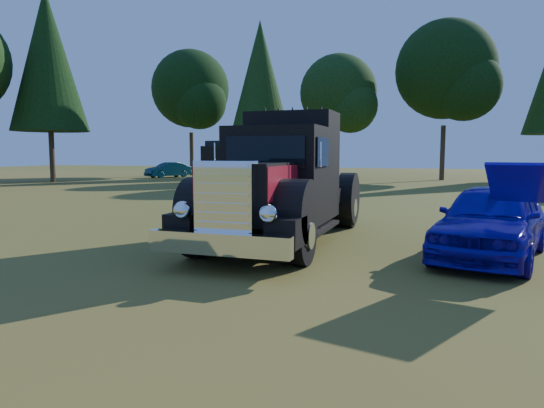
{
  "coord_description": "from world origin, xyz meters",
  "views": [
    {
      "loc": [
        3.78,
        -9.31,
        2.02
      ],
      "look_at": [
        0.56,
        0.03,
        0.99
      ],
      "focal_mm": 32.0,
      "sensor_mm": 36.0,
      "label": 1
    }
  ],
  "objects_px": {
    "diamond_t_truck": "(281,186)",
    "spectator_far": "(216,205)",
    "spectator_near": "(219,207)",
    "distant_teal_car": "(168,170)",
    "hotrod_coupe": "(492,220)"
  },
  "relations": [
    {
      "from": "diamond_t_truck",
      "to": "spectator_far",
      "type": "distance_m",
      "value": 1.66
    },
    {
      "from": "diamond_t_truck",
      "to": "spectator_near",
      "type": "bearing_deg",
      "value": -167.58
    },
    {
      "from": "spectator_far",
      "to": "distant_teal_car",
      "type": "xyz_separation_m",
      "value": [
        -16.72,
        25.62,
        -0.17
      ]
    },
    {
      "from": "spectator_near",
      "to": "spectator_far",
      "type": "height_order",
      "value": "spectator_far"
    },
    {
      "from": "spectator_far",
      "to": "distant_teal_car",
      "type": "height_order",
      "value": "spectator_far"
    },
    {
      "from": "hotrod_coupe",
      "to": "distant_teal_car",
      "type": "distance_m",
      "value": 34.35
    },
    {
      "from": "diamond_t_truck",
      "to": "distant_teal_car",
      "type": "relative_size",
      "value": 1.85
    },
    {
      "from": "spectator_far",
      "to": "diamond_t_truck",
      "type": "bearing_deg",
      "value": -72.23
    },
    {
      "from": "diamond_t_truck",
      "to": "spectator_near",
      "type": "relative_size",
      "value": 4.54
    },
    {
      "from": "diamond_t_truck",
      "to": "distant_teal_car",
      "type": "distance_m",
      "value": 31.42
    },
    {
      "from": "spectator_near",
      "to": "spectator_far",
      "type": "xyz_separation_m",
      "value": [
        -0.2,
        0.21,
        0.03
      ]
    },
    {
      "from": "hotrod_coupe",
      "to": "distant_teal_car",
      "type": "relative_size",
      "value": 1.18
    },
    {
      "from": "diamond_t_truck",
      "to": "distant_teal_car",
      "type": "xyz_separation_m",
      "value": [
        -18.31,
        25.52,
        -0.64
      ]
    },
    {
      "from": "diamond_t_truck",
      "to": "hotrod_coupe",
      "type": "height_order",
      "value": "diamond_t_truck"
    },
    {
      "from": "diamond_t_truck",
      "to": "spectator_near",
      "type": "distance_m",
      "value": 1.51
    }
  ]
}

